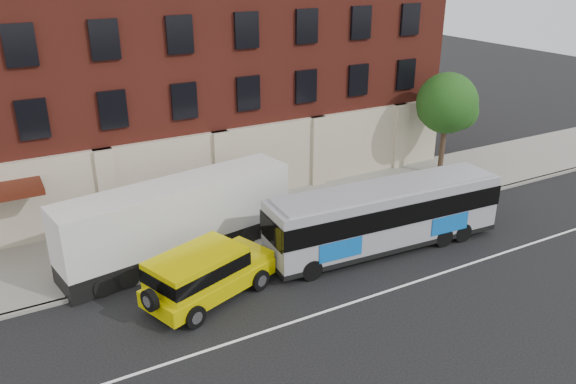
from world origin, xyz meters
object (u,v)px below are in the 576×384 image
city_bus (385,214)px  shipping_container (178,221)px  yellow_suv (204,273)px  street_tree (447,105)px  sign_pole (77,264)px

city_bus → shipping_container: 9.33m
yellow_suv → street_tree: bearing=18.6°
shipping_container → sign_pole: bearing=-165.0°
sign_pole → shipping_container: bearing=15.0°
sign_pole → yellow_suv: (4.25, -2.64, -0.22)m
sign_pole → yellow_suv: 5.01m
sign_pole → shipping_container: 4.75m
shipping_container → street_tree: bearing=6.9°
street_tree → yellow_suv: street_tree is taller
street_tree → sign_pole: bearing=-171.4°
city_bus → sign_pole: bearing=168.9°
city_bus → shipping_container: (-8.52, 3.79, 0.04)m
shipping_container → yellow_suv: bearing=-94.8°
street_tree → city_bus: street_tree is taller
sign_pole → city_bus: size_ratio=0.22×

